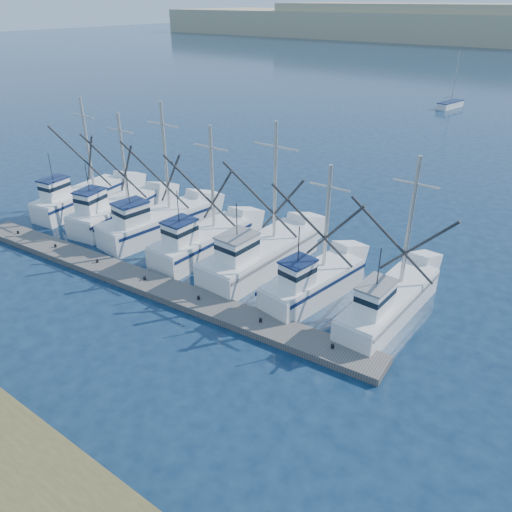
{
  "coord_description": "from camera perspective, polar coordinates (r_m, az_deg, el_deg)",
  "views": [
    {
      "loc": [
        12.78,
        -11.01,
        15.09
      ],
      "look_at": [
        -1.22,
        8.0,
        2.82
      ],
      "focal_mm": 35.0,
      "sensor_mm": 36.0,
      "label": 1
    }
  ],
  "objects": [
    {
      "name": "sailboat_far",
      "position": [
        85.08,
        21.3,
        15.82
      ],
      "size": [
        2.6,
        5.58,
        8.1
      ],
      "rotation": [
        0.0,
        0.0,
        -0.19
      ],
      "color": "white",
      "rests_on": "ground"
    },
    {
      "name": "floating_dock",
      "position": [
        30.07,
        -12.56,
        -2.97
      ],
      "size": [
        29.34,
        4.0,
        0.39
      ],
      "primitive_type": "cube",
      "rotation": [
        0.0,
        0.0,
        0.07
      ],
      "color": "#67635C",
      "rests_on": "ground"
    },
    {
      "name": "ground",
      "position": [
        22.64,
        -9.9,
        -14.86
      ],
      "size": [
        500.0,
        500.0,
        0.0
      ],
      "primitive_type": "plane",
      "color": "#0C2039",
      "rests_on": "ground"
    },
    {
      "name": "trawler_fleet",
      "position": [
        32.97,
        -6.74,
        1.93
      ],
      "size": [
        28.81,
        8.97,
        9.09
      ],
      "color": "white",
      "rests_on": "ground"
    }
  ]
}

